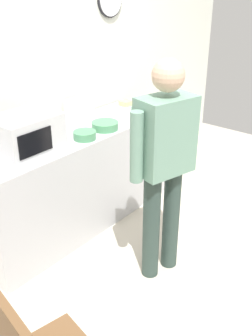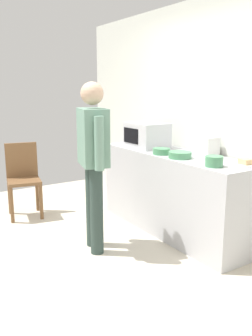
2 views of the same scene
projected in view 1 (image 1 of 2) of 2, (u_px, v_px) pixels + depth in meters
ground_plane at (202, 259)px, 3.36m from camera, size 6.00×6.00×0.00m
back_wall at (63, 77)px, 3.70m from camera, size 5.40×0.13×2.60m
kitchen_counter at (75, 179)px, 3.66m from camera, size 2.06×0.62×0.92m
microwave at (26, 134)px, 3.02m from camera, size 0.50×0.39×0.30m
sandwich_plate at (126, 105)px, 4.12m from camera, size 0.27×0.27×0.07m
salad_bowl at (105, 126)px, 3.53m from camera, size 0.24×0.24×0.07m
cereal_bowl at (85, 135)px, 3.32m from camera, size 0.19×0.19×0.07m
mixing_bowl at (140, 111)px, 3.86m from camera, size 0.17×0.17×0.10m
toaster at (79, 110)px, 3.72m from camera, size 0.22×0.18×0.20m
spoon_utensil at (102, 120)px, 3.76m from camera, size 0.16×0.10×0.01m
person_standing at (164, 158)px, 2.82m from camera, size 0.57×0.33×1.69m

